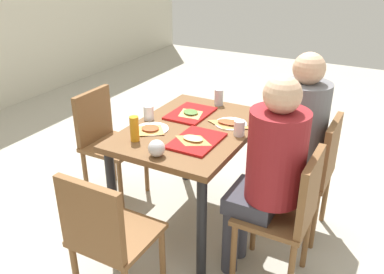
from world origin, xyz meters
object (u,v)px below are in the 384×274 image
chair_near_left (289,210)px  chair_left_end (106,234)px  pizza_slice_b (191,113)px  pizza_slice_c (150,129)px  plastic_cup_b (239,128)px  person_in_brown_jacket (296,130)px  tray_red_far (190,113)px  tray_red_near (197,141)px  paper_plate_center (152,129)px  pizza_slice_d (229,123)px  person_in_red (269,166)px  condiment_bottle (134,129)px  chair_near_right (313,168)px  paper_plate_near_edge (231,124)px  pizza_slice_a (193,139)px  foil_bundle (157,148)px  main_table (192,141)px  plastic_cup_a (149,113)px  soda_can (219,97)px  chair_far_side (105,137)px

chair_near_left → chair_left_end: size_ratio=1.00×
pizza_slice_b → pizza_slice_c: pizza_slice_b is taller
plastic_cup_b → person_in_brown_jacket: bearing=-50.9°
person_in_brown_jacket → tray_red_far: person_in_brown_jacket is taller
tray_red_near → paper_plate_center: tray_red_near is taller
paper_plate_center → pizza_slice_d: 0.52m
person_in_red → condiment_bottle: (-0.08, 0.84, 0.08)m
person_in_brown_jacket → paper_plate_center: bearing=117.4°
chair_near_right → paper_plate_near_edge: chair_near_right is taller
chair_near_left → tray_red_near: 0.69m
pizza_slice_a → foil_bundle: 0.27m
chair_left_end → main_table: bearing=0.0°
chair_near_right → pizza_slice_c: chair_near_right is taller
person_in_brown_jacket → tray_red_far: 0.75m
plastic_cup_a → soda_can: bearing=-32.1°
tray_red_far → soda_can: (0.27, -0.10, 0.05)m
person_in_brown_jacket → paper_plate_center: 0.94m
chair_near_right → plastic_cup_a: 1.17m
person_in_brown_jacket → plastic_cup_a: bearing=107.4°
condiment_bottle → tray_red_near: bearing=-64.8°
plastic_cup_b → main_table: bearing=94.8°
pizza_slice_c → condiment_bottle: (-0.16, 0.01, 0.06)m
pizza_slice_d → foil_bundle: 0.63m
paper_plate_center → pizza_slice_d: pizza_slice_d is taller
chair_left_end → tray_red_far: bearing=5.9°
paper_plate_near_edge → paper_plate_center: bearing=127.7°
paper_plate_near_edge → pizza_slice_b: 0.31m
main_table → soda_can: bearing=2.4°
pizza_slice_c → condiment_bottle: condiment_bottle is taller
chair_far_side → plastic_cup_b: (0.03, -1.09, 0.29)m
main_table → tray_red_far: (0.19, 0.12, 0.12)m
chair_near_left → foil_bundle: chair_near_left is taller
pizza_slice_a → soda_can: size_ratio=1.62×
tray_red_near → condiment_bottle: size_ratio=2.25×
pizza_slice_c → paper_plate_near_edge: bearing=-49.7°
main_table → plastic_cup_b: bearing=-85.2°
tray_red_near → condiment_bottle: bearing=115.2°
chair_near_left → pizza_slice_a: (0.06, 0.65, 0.27)m
pizza_slice_d → tray_red_near: bearing=167.8°
tray_red_far → paper_plate_near_edge: (-0.03, -0.33, -0.00)m
tray_red_far → pizza_slice_c: (-0.38, 0.09, 0.01)m
main_table → paper_plate_near_edge: paper_plate_near_edge is taller
chair_left_end → pizza_slice_a: bearing=-9.6°
chair_far_side → person_in_red: size_ratio=0.68×
paper_plate_center → plastic_cup_a: plastic_cup_a is taller
main_table → pizza_slice_b: bearing=31.3°
person_in_brown_jacket → plastic_cup_b: size_ratio=12.71×
chair_near_right → pizza_slice_b: chair_near_right is taller
main_table → pizza_slice_b: (0.17, 0.10, 0.13)m
pizza_slice_a → pizza_slice_b: size_ratio=0.90×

